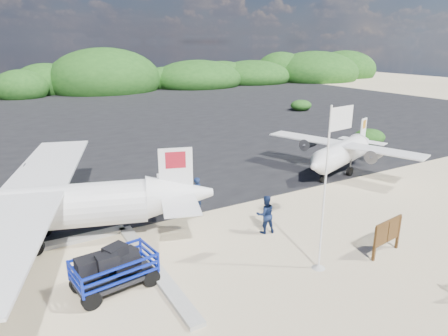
# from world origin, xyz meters

# --- Properties ---
(ground) EXTENTS (160.00, 160.00, 0.00)m
(ground) POSITION_xyz_m (0.00, 0.00, 0.00)
(ground) COLOR beige
(asphalt_apron) EXTENTS (90.00, 50.00, 0.04)m
(asphalt_apron) POSITION_xyz_m (0.00, 30.00, 0.00)
(asphalt_apron) COLOR #B2B2B2
(asphalt_apron) RESTS_ON ground
(lagoon) EXTENTS (9.00, 7.00, 0.40)m
(lagoon) POSITION_xyz_m (-9.00, 1.50, 0.00)
(lagoon) COLOR #B2B2B2
(lagoon) RESTS_ON ground
(vegetation_band) EXTENTS (124.00, 8.00, 4.40)m
(vegetation_band) POSITION_xyz_m (0.00, 55.00, 0.00)
(vegetation_band) COLOR #B2B2B2
(vegetation_band) RESTS_ON ground
(baggage_cart) EXTENTS (2.91, 1.91, 1.36)m
(baggage_cart) POSITION_xyz_m (-5.94, 1.03, 0.00)
(baggage_cart) COLOR #0B20A9
(baggage_cart) RESTS_ON ground
(flagpole) EXTENTS (1.20, 0.63, 5.70)m
(flagpole) POSITION_xyz_m (0.53, -1.29, 0.00)
(flagpole) COLOR white
(flagpole) RESTS_ON ground
(signboard) EXTENTS (1.74, 0.39, 1.43)m
(signboard) POSITION_xyz_m (3.35, -1.79, 0.00)
(signboard) COLOR #503316
(signboard) RESTS_ON ground
(crew_a) EXTENTS (0.67, 0.52, 1.64)m
(crew_a) POSITION_xyz_m (-0.95, 5.34, 0.82)
(crew_a) COLOR #121F44
(crew_a) RESTS_ON ground
(crew_b) EXTENTS (0.93, 0.81, 1.63)m
(crew_b) POSITION_xyz_m (0.50, 1.89, 0.81)
(crew_b) COLOR #121F44
(crew_b) RESTS_ON ground
(aircraft_large) EXTENTS (19.22, 19.22, 4.59)m
(aircraft_large) POSITION_xyz_m (13.28, 27.46, 0.00)
(aircraft_large) COLOR #B2B2B2
(aircraft_large) RESTS_ON ground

